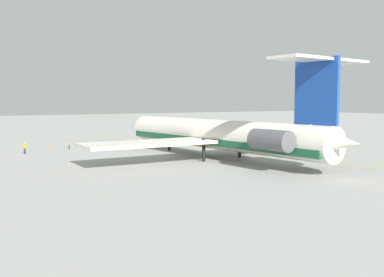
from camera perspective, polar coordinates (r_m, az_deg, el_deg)
name	(u,v)px	position (r m, az deg, el deg)	size (l,w,h in m)	color
ground	(264,154)	(67.17, 9.40, -2.00)	(391.17, 391.17, 0.00)	#9E9E99
main_jetliner	(222,134)	(60.00, 3.96, 0.55)	(43.68, 38.63, 12.72)	silver
ground_crew_near_nose	(273,137)	(84.83, 10.60, 0.18)	(0.28, 0.38, 1.72)	black
ground_crew_near_tail	(25,146)	(70.88, -21.05, -0.96)	(0.29, 0.42, 1.82)	black
ground_crew_portside	(217,134)	(91.52, 3.30, 0.61)	(0.28, 0.44, 1.74)	black
ground_crew_starboard	(69,143)	(75.16, -15.77, -0.57)	(0.42, 0.27, 1.66)	black
safety_cone_nose	(52,148)	(74.93, -17.86, -1.24)	(0.40, 0.40, 0.55)	#EA590F
taxiway_centreline	(263,154)	(66.50, 9.23, -2.06)	(96.99, 0.36, 0.01)	gold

